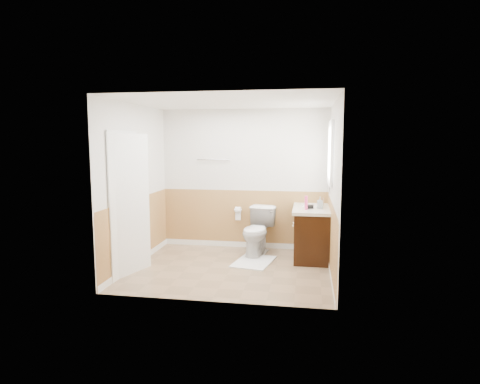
% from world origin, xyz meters
% --- Properties ---
extents(floor, '(3.00, 3.00, 0.00)m').
position_xyz_m(floor, '(0.00, 0.00, 0.00)').
color(floor, '#8C7051').
rests_on(floor, ground).
extents(ceiling, '(3.00, 3.00, 0.00)m').
position_xyz_m(ceiling, '(0.00, 0.00, 2.50)').
color(ceiling, white).
rests_on(ceiling, floor).
extents(wall_back, '(3.00, 0.00, 3.00)m').
position_xyz_m(wall_back, '(0.00, 1.30, 1.25)').
color(wall_back, silver).
rests_on(wall_back, floor).
extents(wall_front, '(3.00, 0.00, 3.00)m').
position_xyz_m(wall_front, '(0.00, -1.30, 1.25)').
color(wall_front, silver).
rests_on(wall_front, floor).
extents(wall_left, '(0.00, 3.00, 3.00)m').
position_xyz_m(wall_left, '(-1.50, 0.00, 1.25)').
color(wall_left, silver).
rests_on(wall_left, floor).
extents(wall_right, '(0.00, 3.00, 3.00)m').
position_xyz_m(wall_right, '(1.50, 0.00, 1.25)').
color(wall_right, silver).
rests_on(wall_right, floor).
extents(wainscot_back, '(3.00, 0.00, 3.00)m').
position_xyz_m(wainscot_back, '(0.00, 1.29, 0.50)').
color(wainscot_back, tan).
rests_on(wainscot_back, floor).
extents(wainscot_front, '(3.00, 0.00, 3.00)m').
position_xyz_m(wainscot_front, '(0.00, -1.29, 0.50)').
color(wainscot_front, tan).
rests_on(wainscot_front, floor).
extents(wainscot_left, '(0.00, 2.60, 2.60)m').
position_xyz_m(wainscot_left, '(-1.49, 0.00, 0.50)').
color(wainscot_left, tan).
rests_on(wainscot_left, floor).
extents(wainscot_right, '(0.00, 2.60, 2.60)m').
position_xyz_m(wainscot_right, '(1.49, 0.00, 0.50)').
color(wainscot_right, tan).
rests_on(wainscot_right, floor).
extents(toilet, '(0.59, 0.87, 0.81)m').
position_xyz_m(toilet, '(0.30, 0.83, 0.41)').
color(toilet, white).
rests_on(toilet, floor).
extents(bath_mat, '(0.69, 0.89, 0.02)m').
position_xyz_m(bath_mat, '(0.30, 0.38, 0.01)').
color(bath_mat, silver).
rests_on(bath_mat, floor).
extents(vanity_cabinet, '(0.55, 1.10, 0.80)m').
position_xyz_m(vanity_cabinet, '(1.21, 0.82, 0.40)').
color(vanity_cabinet, black).
rests_on(vanity_cabinet, floor).
extents(vanity_knob_left, '(0.03, 0.03, 0.03)m').
position_xyz_m(vanity_knob_left, '(0.91, 0.72, 0.55)').
color(vanity_knob_left, silver).
rests_on(vanity_knob_left, vanity_cabinet).
extents(vanity_knob_right, '(0.03, 0.03, 0.03)m').
position_xyz_m(vanity_knob_right, '(0.91, 0.92, 0.55)').
color(vanity_knob_right, silver).
rests_on(vanity_knob_right, vanity_cabinet).
extents(countertop, '(0.60, 1.15, 0.05)m').
position_xyz_m(countertop, '(1.20, 0.82, 0.83)').
color(countertop, white).
rests_on(countertop, vanity_cabinet).
extents(sink_basin, '(0.36, 0.36, 0.02)m').
position_xyz_m(sink_basin, '(1.21, 0.97, 0.86)').
color(sink_basin, white).
rests_on(sink_basin, countertop).
extents(faucet, '(0.02, 0.02, 0.14)m').
position_xyz_m(faucet, '(1.39, 0.97, 0.92)').
color(faucet, silver).
rests_on(faucet, countertop).
extents(lotion_bottle, '(0.05, 0.05, 0.22)m').
position_xyz_m(lotion_bottle, '(1.11, 0.56, 0.96)').
color(lotion_bottle, '#ED3D85').
rests_on(lotion_bottle, countertop).
extents(soap_dispenser, '(0.09, 0.09, 0.19)m').
position_xyz_m(soap_dispenser, '(1.33, 0.71, 0.95)').
color(soap_dispenser, '#99A5AD').
rests_on(soap_dispenser, countertop).
extents(hair_dryer_body, '(0.14, 0.07, 0.07)m').
position_xyz_m(hair_dryer_body, '(1.16, 0.66, 0.89)').
color(hair_dryer_body, black).
rests_on(hair_dryer_body, countertop).
extents(hair_dryer_handle, '(0.03, 0.03, 0.07)m').
position_xyz_m(hair_dryer_handle, '(1.13, 0.74, 0.86)').
color(hair_dryer_handle, black).
rests_on(hair_dryer_handle, countertop).
extents(mirror_panel, '(0.02, 0.35, 0.90)m').
position_xyz_m(mirror_panel, '(1.48, 1.10, 1.55)').
color(mirror_panel, silver).
rests_on(mirror_panel, wall_right).
extents(window_frame, '(0.04, 0.80, 1.00)m').
position_xyz_m(window_frame, '(1.47, 0.59, 1.75)').
color(window_frame, white).
rests_on(window_frame, wall_right).
extents(window_glass, '(0.01, 0.70, 0.90)m').
position_xyz_m(window_glass, '(1.49, 0.59, 1.75)').
color(window_glass, white).
rests_on(window_glass, wall_right).
extents(door, '(0.29, 0.78, 2.04)m').
position_xyz_m(door, '(-1.40, -0.45, 1.02)').
color(door, white).
rests_on(door, wall_left).
extents(door_frame, '(0.02, 0.92, 2.10)m').
position_xyz_m(door_frame, '(-1.48, -0.45, 1.03)').
color(door_frame, white).
rests_on(door_frame, wall_left).
extents(door_knob, '(0.06, 0.06, 0.06)m').
position_xyz_m(door_knob, '(-1.34, -0.12, 0.95)').
color(door_knob, silver).
rests_on(door_knob, door).
extents(towel_bar, '(0.62, 0.02, 0.02)m').
position_xyz_m(towel_bar, '(-0.55, 1.25, 1.60)').
color(towel_bar, silver).
rests_on(towel_bar, wall_back).
extents(tp_holder_bar, '(0.14, 0.02, 0.02)m').
position_xyz_m(tp_holder_bar, '(-0.10, 1.23, 0.70)').
color(tp_holder_bar, silver).
rests_on(tp_holder_bar, wall_back).
extents(tp_roll, '(0.10, 0.11, 0.11)m').
position_xyz_m(tp_roll, '(-0.10, 1.23, 0.70)').
color(tp_roll, white).
rests_on(tp_roll, tp_holder_bar).
extents(tp_sheet, '(0.10, 0.01, 0.16)m').
position_xyz_m(tp_sheet, '(-0.10, 1.23, 0.59)').
color(tp_sheet, white).
rests_on(tp_sheet, tp_roll).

